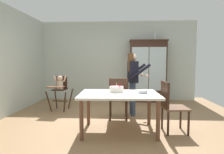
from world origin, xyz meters
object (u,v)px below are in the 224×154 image
at_px(adult_person, 133,76).
at_px(serving_bowl, 143,92).
at_px(high_chair_with_toddler, 60,86).
at_px(dining_chair_right_end, 170,103).
at_px(china_cabinet, 148,71).
at_px(dining_chair_far_side, 118,96).
at_px(ceramic_vase, 155,36).
at_px(birthday_cake, 116,89).
at_px(dining_table, 119,98).

xyz_separation_m(adult_person, serving_bowl, (0.12, -1.12, -0.20)).
distance_m(high_chair_with_toddler, dining_chair_right_end, 2.98).
bearing_deg(china_cabinet, dining_chair_far_side, -114.20).
distance_m(ceramic_vase, serving_bowl, 3.18).
height_order(high_chair_with_toddler, dining_chair_far_side, dining_chair_far_side).
distance_m(ceramic_vase, adult_person, 2.19).
bearing_deg(dining_chair_far_side, adult_person, -131.83).
bearing_deg(birthday_cake, dining_chair_right_end, -5.67).
distance_m(high_chair_with_toddler, dining_chair_far_side, 1.79).
bearing_deg(adult_person, dining_table, 154.09).
height_order(adult_person, dining_chair_far_side, adult_person).
bearing_deg(high_chair_with_toddler, ceramic_vase, 29.16).
relative_size(adult_person, dining_chair_far_side, 1.59).
bearing_deg(adult_person, high_chair_with_toddler, 69.45).
bearing_deg(birthday_cake, dining_table, -67.76).
bearing_deg(dining_chair_right_end, adult_person, 25.33).
height_order(china_cabinet, dining_table, china_cabinet).
bearing_deg(adult_person, china_cabinet, -29.57).
distance_m(ceramic_vase, dining_chair_right_end, 3.19).
xyz_separation_m(ceramic_vase, dining_chair_far_side, (-1.14, -2.08, -1.59)).
distance_m(china_cabinet, ceramic_vase, 1.15).
xyz_separation_m(high_chair_with_toddler, dining_chair_right_end, (2.59, -1.45, -0.10)).
bearing_deg(ceramic_vase, china_cabinet, -178.97).
bearing_deg(serving_bowl, dining_table, -178.73).
xyz_separation_m(adult_person, birthday_cake, (-0.37, -1.00, -0.17)).
height_order(dining_table, serving_bowl, serving_bowl).
distance_m(serving_bowl, dining_chair_right_end, 0.55).
height_order(dining_chair_far_side, dining_chair_right_end, same).
height_order(high_chair_with_toddler, dining_chair_right_end, dining_chair_right_end).
distance_m(birthday_cake, dining_chair_right_end, 1.04).
height_order(serving_bowl, dining_chair_far_side, dining_chair_far_side).
bearing_deg(dining_chair_right_end, high_chair_with_toddler, 56.12).
bearing_deg(serving_bowl, dining_chair_right_end, 2.87).
relative_size(adult_person, serving_bowl, 8.50).
bearing_deg(birthday_cake, ceramic_vase, 66.35).
relative_size(adult_person, dining_chair_right_end, 1.59).
height_order(china_cabinet, dining_chair_right_end, china_cabinet).
distance_m(dining_table, dining_chair_far_side, 0.73).
distance_m(adult_person, dining_chair_right_end, 1.33).
distance_m(adult_person, dining_chair_far_side, 0.68).
bearing_deg(high_chair_with_toddler, serving_bowl, -31.59).
height_order(dining_table, dining_chair_right_end, dining_chair_right_end).
bearing_deg(ceramic_vase, high_chair_with_toddler, -154.64).
xyz_separation_m(ceramic_vase, high_chair_with_toddler, (-2.75, -1.30, -1.49)).
height_order(ceramic_vase, serving_bowl, ceramic_vase).
bearing_deg(ceramic_vase, serving_bowl, -103.53).
distance_m(ceramic_vase, dining_table, 3.36).
bearing_deg(dining_chair_right_end, dining_table, 87.54).
distance_m(dining_table, dining_chair_right_end, 0.96).
distance_m(china_cabinet, adult_person, 1.76).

